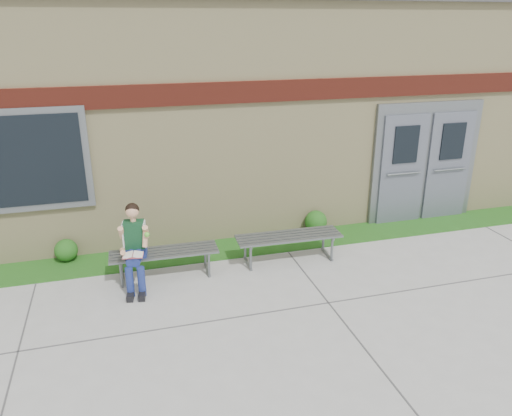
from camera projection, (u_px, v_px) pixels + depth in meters
name	position (u px, v px, depth m)	size (l,w,h in m)	color
ground	(271.00, 335.00, 6.25)	(80.00, 80.00, 0.00)	#9E9E99
grass_strip	(226.00, 249.00, 8.58)	(16.00, 0.80, 0.02)	#275115
school_building	(190.00, 98.00, 10.90)	(16.20, 6.22, 4.20)	beige
bench_left	(164.00, 257.00, 7.58)	(1.63, 0.49, 0.42)	slate
bench_right	(289.00, 241.00, 8.09)	(1.72, 0.52, 0.44)	slate
girl	(135.00, 245.00, 7.18)	(0.45, 0.78, 1.25)	navy
shrub_mid	(66.00, 250.00, 8.08)	(0.37, 0.37, 0.37)	#275115
shrub_east	(316.00, 221.00, 9.18)	(0.41, 0.41, 0.41)	#275115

